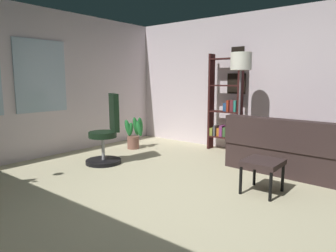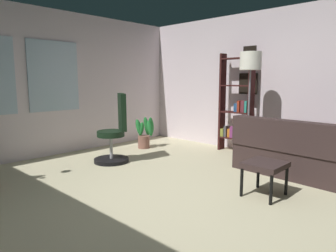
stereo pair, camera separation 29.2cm
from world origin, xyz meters
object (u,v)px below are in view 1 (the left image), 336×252
Objects in this scene: footstool at (263,165)px; office_chair at (107,136)px; bookshelf at (225,109)px; couch at (301,153)px; floor_lamp at (241,70)px; potted_plant at (134,134)px.

office_chair is at bearing 96.57° from footstool.
bookshelf is at bearing 39.89° from footstool.
footstool is 2.47m from office_chair.
couch is 1.19m from footstool.
bookshelf is at bearing 71.36° from couch.
couch is 4.12× the size of footstool.
couch is at bearing -5.25° from footstool.
floor_lamp is (1.25, 0.92, 1.15)m from footstool.
bookshelf reaches higher than footstool.
potted_plant is at bearing 104.08° from floor_lamp.
office_chair is (-1.46, 2.56, 0.15)m from couch.
floor_lamp reaches higher than couch.
potted_plant is (-0.49, 1.96, -1.20)m from floor_lamp.
bookshelf is 2.89× the size of potted_plant.
office_chair reaches higher than couch.
bookshelf is at bearing -57.42° from potted_plant.
couch is 1.69m from bookshelf.
potted_plant is at bearing 22.41° from office_chair.
potted_plant is (1.04, 0.43, -0.15)m from office_chair.
office_chair is 2.41m from floor_lamp.
floor_lamp is (1.53, -1.53, 1.05)m from office_chair.
couch is at bearing -93.98° from floor_lamp.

